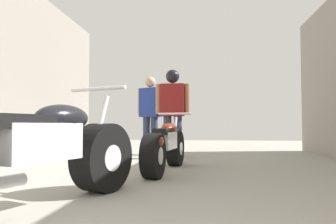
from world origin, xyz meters
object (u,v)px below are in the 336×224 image
motorcycle_maroon_cruiser (35,156)px  mechanic_with_helmet (173,105)px  motorcycle_black_naked (165,146)px  mechanic_in_blue (150,111)px

motorcycle_maroon_cruiser → mechanic_with_helmet: (0.64, 3.69, 0.60)m
motorcycle_black_naked → mechanic_with_helmet: (-0.06, 1.68, 0.66)m
mechanic_with_helmet → motorcycle_black_naked: bearing=-88.0°
mechanic_with_helmet → motorcycle_maroon_cruiser: bearing=-99.8°
motorcycle_black_naked → mechanic_in_blue: (-0.59, 2.30, 0.59)m
mechanic_with_helmet → mechanic_in_blue: bearing=130.6°
motorcycle_black_naked → mechanic_with_helmet: bearing=92.0°
motorcycle_black_naked → mechanic_with_helmet: 1.81m
mechanic_in_blue → mechanic_with_helmet: size_ratio=0.98×
mechanic_in_blue → mechanic_with_helmet: mechanic_with_helmet is taller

